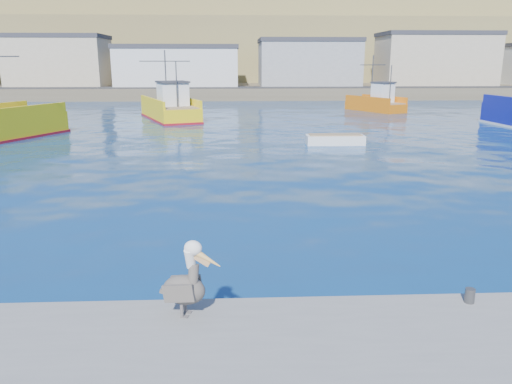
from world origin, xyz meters
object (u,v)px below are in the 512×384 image
trawler_yellow_b (170,109)px  pelican (186,284)px  boat_orange (377,102)px  skiff_mid (335,140)px

trawler_yellow_b → pelican: bearing=-82.7°
boat_orange → pelican: size_ratio=4.83×
pelican → boat_orange: bearing=70.0°
skiff_mid → pelican: size_ratio=2.45×
trawler_yellow_b → skiff_mid: bearing=-50.7°
trawler_yellow_b → boat_orange: 22.68m
trawler_yellow_b → pelican: trawler_yellow_b is taller
trawler_yellow_b → skiff_mid: size_ratio=2.84×
skiff_mid → pelican: pelican is taller
skiff_mid → pelican: bearing=-108.0°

